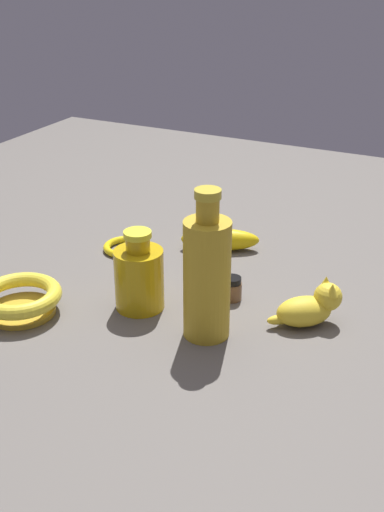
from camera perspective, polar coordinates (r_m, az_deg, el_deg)
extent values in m
plane|color=#5B5651|center=(1.27, 0.00, -2.64)|extent=(2.00, 2.00, 0.00)
cylinder|color=#BF9911|center=(1.18, -4.59, -2.02)|extent=(0.09, 0.09, 0.11)
cylinder|color=#BF9911|center=(1.15, -4.71, 1.04)|extent=(0.04, 0.04, 0.03)
cylinder|color=yellow|center=(1.14, -4.75, 1.89)|extent=(0.05, 0.05, 0.01)
cylinder|color=gold|center=(1.07, 1.30, -2.08)|extent=(0.08, 0.08, 0.21)
cylinder|color=gold|center=(1.02, 1.36, 4.01)|extent=(0.04, 0.04, 0.04)
cylinder|color=gold|center=(1.01, 1.38, 5.41)|extent=(0.04, 0.04, 0.01)
ellipsoid|color=yellow|center=(1.41, 2.44, 1.44)|extent=(0.11, 0.17, 0.05)
torus|color=yellow|center=(1.42, -5.78, 0.79)|extent=(0.10, 0.10, 0.02)
cylinder|color=gold|center=(1.22, -14.54, -4.59)|extent=(0.12, 0.12, 0.01)
torus|color=yellow|center=(1.20, -14.70, -3.32)|extent=(0.15, 0.15, 0.03)
ellipsoid|color=yellow|center=(1.15, 9.68, -4.75)|extent=(0.11, 0.11, 0.05)
sphere|color=yellow|center=(1.16, 11.69, -3.48)|extent=(0.05, 0.05, 0.05)
cone|color=yellow|center=(1.16, 11.52, -2.26)|extent=(0.02, 0.02, 0.02)
cone|color=yellow|center=(1.14, 12.06, -2.88)|extent=(0.02, 0.02, 0.02)
ellipsoid|color=yellow|center=(1.14, 7.57, -5.48)|extent=(0.04, 0.05, 0.02)
cylinder|color=brown|center=(1.22, 3.49, -3.05)|extent=(0.04, 0.04, 0.03)
cylinder|color=#EEAA0D|center=(1.21, 3.51, -2.43)|extent=(0.03, 0.03, 0.00)
cylinder|color=black|center=(1.21, 3.52, -2.11)|extent=(0.03, 0.03, 0.01)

